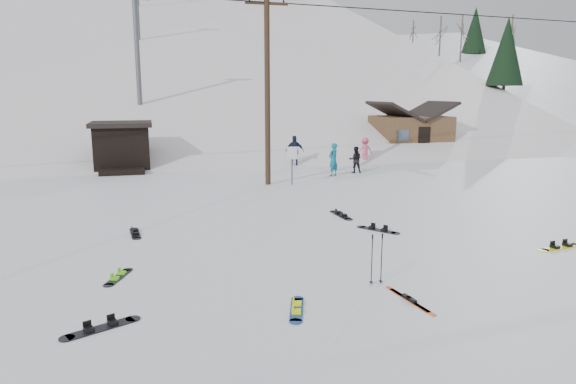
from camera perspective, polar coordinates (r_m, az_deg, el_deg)
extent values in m
plane|color=white|center=(11.49, 3.90, -11.63)|extent=(200.00, 200.00, 0.00)
cube|color=white|center=(67.14, -11.75, -3.34)|extent=(60.00, 85.24, 65.97)
cube|color=white|center=(74.57, 19.05, -1.50)|extent=(45.66, 93.98, 54.59)
cylinder|color=#3A2819|center=(24.63, -2.31, 11.22)|extent=(0.26, 0.26, 9.00)
cube|color=#3A2819|center=(24.95, -2.38, 20.21)|extent=(2.00, 0.12, 0.12)
cylinder|color=black|center=(24.97, -2.39, 20.49)|extent=(0.08, 0.08, 0.12)
cylinder|color=#595B60|center=(24.76, 0.45, 2.87)|extent=(0.07, 0.07, 1.80)
cube|color=white|center=(24.64, 0.47, 4.35)|extent=(0.50, 0.04, 0.60)
cube|color=black|center=(31.20, -17.91, 4.68)|extent=(3.00, 3.00, 2.50)
cube|color=black|center=(31.09, -18.06, 7.19)|extent=(3.40, 3.40, 0.25)
cube|color=black|center=(29.55, -17.93, 2.20)|extent=(2.40, 1.20, 0.30)
cylinder|color=#595B60|center=(40.11, -16.40, 14.66)|extent=(0.36, 0.36, 8.00)
cylinder|color=#595B60|center=(60.72, -16.44, 19.46)|extent=(0.36, 0.36, 8.00)
cube|color=brown|center=(38.84, 13.41, 6.21)|extent=(5.00, 4.00, 2.70)
cube|color=black|center=(38.11, 11.71, 8.76)|extent=(2.69, 4.40, 1.43)
cube|color=black|center=(39.40, 15.26, 8.67)|extent=(2.69, 4.40, 1.43)
cube|color=black|center=(37.10, 14.88, 5.54)|extent=(0.90, 0.06, 1.90)
cube|color=#164291|center=(10.86, 0.97, -12.92)|extent=(0.60, 1.16, 0.02)
cylinder|color=#164291|center=(11.39, 1.06, -11.76)|extent=(0.26, 0.26, 0.02)
cylinder|color=#164291|center=(10.35, 0.86, -14.20)|extent=(0.26, 0.26, 0.02)
cube|color=#FEFD0D|center=(11.03, 1.00, -12.26)|extent=(0.22, 0.19, 0.07)
cube|color=#FEFD0D|center=(10.66, 0.93, -13.13)|extent=(0.22, 0.19, 0.07)
cube|color=#D44515|center=(11.54, 13.56, -11.76)|extent=(0.30, 1.55, 0.02)
cube|color=black|center=(11.52, 13.57, -11.56)|extent=(0.12, 0.29, 0.07)
cube|color=#D44515|center=(11.66, 13.09, -11.49)|extent=(0.30, 1.55, 0.02)
cube|color=black|center=(11.64, 13.10, -11.30)|extent=(0.12, 0.29, 0.07)
cylinder|color=black|center=(12.15, 9.30, -7.51)|extent=(0.02, 0.02, 1.18)
cylinder|color=black|center=(12.33, 9.22, -9.84)|extent=(0.09, 0.09, 0.01)
cylinder|color=black|center=(11.98, 9.38, -4.93)|extent=(0.04, 0.04, 0.11)
cylinder|color=black|center=(12.25, 10.35, -7.39)|extent=(0.02, 0.02, 1.18)
cylinder|color=black|center=(12.43, 10.26, -9.71)|extent=(0.09, 0.09, 0.01)
cylinder|color=black|center=(12.08, 10.44, -4.83)|extent=(0.04, 0.04, 0.11)
cube|color=black|center=(10.69, -20.05, -14.03)|extent=(1.27, 0.79, 0.03)
cylinder|color=black|center=(10.89, -16.86, -13.35)|extent=(0.29, 0.29, 0.03)
cylinder|color=black|center=(10.53, -23.37, -14.69)|extent=(0.29, 0.29, 0.03)
cube|color=black|center=(10.74, -18.90, -13.52)|extent=(0.23, 0.25, 0.08)
cube|color=black|center=(10.61, -21.26, -14.01)|extent=(0.23, 0.25, 0.08)
cube|color=black|center=(17.03, -16.62, -4.44)|extent=(0.38, 1.22, 0.02)
cylinder|color=black|center=(17.61, -16.76, -3.94)|extent=(0.27, 0.27, 0.02)
cylinder|color=black|center=(16.45, -16.47, -4.97)|extent=(0.27, 0.27, 0.02)
cube|color=black|center=(17.22, -16.68, -4.09)|extent=(0.21, 0.16, 0.08)
cube|color=black|center=(16.81, -16.57, -4.46)|extent=(0.21, 0.16, 0.08)
cube|color=black|center=(13.26, -18.32, -8.98)|extent=(0.63, 1.08, 0.02)
cylinder|color=black|center=(13.71, -17.37, -8.25)|extent=(0.24, 0.24, 0.02)
cylinder|color=black|center=(12.81, -19.33, -9.75)|extent=(0.24, 0.24, 0.02)
cube|color=#5EE31A|center=(13.41, -17.98, -8.52)|extent=(0.21, 0.19, 0.07)
cube|color=#5EE31A|center=(13.08, -18.69, -9.06)|extent=(0.21, 0.19, 0.07)
cube|color=black|center=(16.98, 9.97, -4.18)|extent=(0.97, 1.18, 0.03)
cylinder|color=black|center=(16.70, 11.86, -4.51)|extent=(0.29, 0.29, 0.03)
cylinder|color=black|center=(17.27, 8.15, -3.86)|extent=(0.29, 0.29, 0.03)
cube|color=black|center=(16.86, 10.65, -4.12)|extent=(0.26, 0.25, 0.08)
cube|color=black|center=(17.07, 9.31, -3.89)|extent=(0.26, 0.25, 0.08)
cube|color=#FFFA1C|center=(16.85, 28.07, -5.46)|extent=(1.42, 0.50, 0.03)
cylinder|color=#FFFA1C|center=(16.33, 26.52, -5.81)|extent=(0.32, 0.32, 0.03)
cube|color=black|center=(17.03, 28.62, -5.14)|extent=(0.20, 0.25, 0.09)
cube|color=black|center=(16.65, 27.54, -5.39)|extent=(0.20, 0.25, 0.09)
cube|color=black|center=(18.79, 5.90, -2.59)|extent=(0.39, 1.32, 0.03)
cylinder|color=black|center=(19.36, 5.10, -2.16)|extent=(0.30, 0.30, 0.03)
cylinder|color=black|center=(18.22, 6.76, -3.04)|extent=(0.30, 0.30, 0.03)
cube|color=black|center=(18.98, 5.61, -2.27)|extent=(0.22, 0.17, 0.09)
cube|color=black|center=(18.57, 6.21, -2.58)|extent=(0.22, 0.17, 0.09)
imported|color=#0C687F|center=(27.55, 5.06, 3.61)|extent=(0.77, 0.70, 1.76)
imported|color=black|center=(28.77, 7.49, 3.59)|extent=(0.82, 0.71, 1.47)
imported|color=#E5507A|center=(32.83, 8.53, 4.60)|extent=(1.06, 0.63, 1.61)
imported|color=#161B37|center=(30.82, 0.75, 4.56)|extent=(1.16, 0.63, 1.88)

